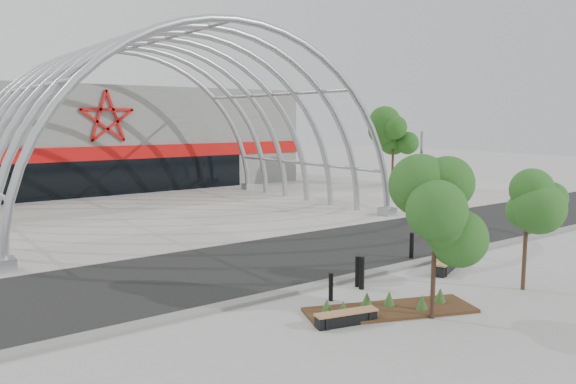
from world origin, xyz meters
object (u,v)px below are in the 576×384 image
Objects in this scene: bench_0 at (346,318)px; bollard_2 at (362,273)px; bench_1 at (446,265)px; street_tree_1 at (527,203)px; signal_pole at (421,172)px; street_tree_0 at (435,213)px.

bollard_2 is (2.58, 2.11, 0.36)m from bench_0.
bollard_2 is (-4.10, 0.21, 0.32)m from bench_1.
street_tree_1 is 2.16× the size of bench_0.
street_tree_1 is at bearing -87.20° from bench_1.
bollard_2 is (-12.50, -8.31, -1.99)m from signal_pole.
signal_pole is at bearing 41.86° from street_tree_0.
street_tree_1 is 5.78m from bollard_2.
bollard_2 is at bearing 39.26° from bench_0.
street_tree_1 is at bearing -36.78° from bollard_2.
bench_1 is at bearing 33.93° from street_tree_0.
street_tree_0 is 1.05× the size of street_tree_1.
signal_pole is at bearing 45.35° from bench_1.
street_tree_1 is 3.98m from bench_1.
street_tree_0 reaches higher than bollard_2.
bench_0 is 6.94m from bench_1.
signal_pole is 17.19m from street_tree_0.
signal_pole reaches higher than bench_0.
street_tree_1 reaches higher than bollard_2.
bench_1 is (-0.15, 2.96, -2.65)m from street_tree_1.
bench_1 is at bearing -2.88° from bollard_2.
street_tree_1 reaches higher than bench_0.
signal_pole is 2.62× the size of bench_0.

